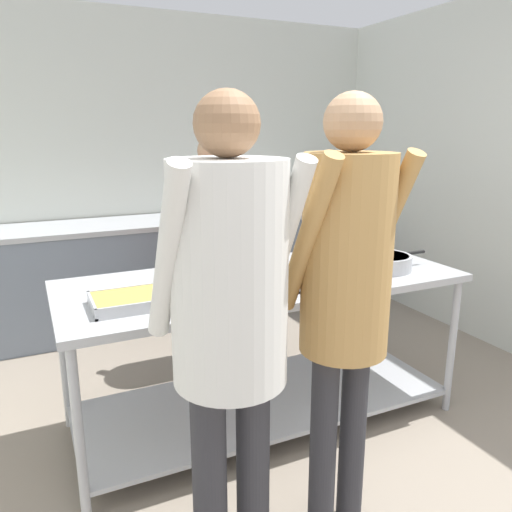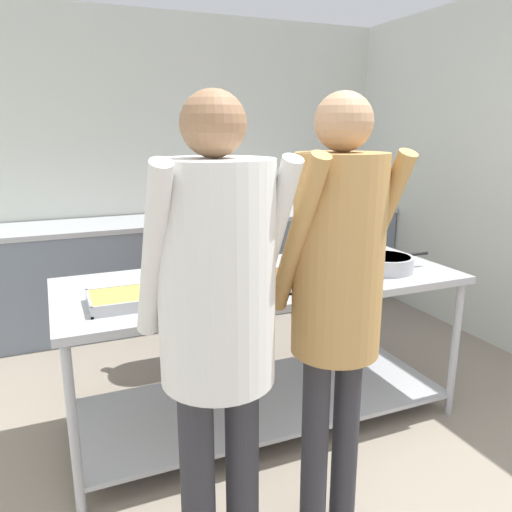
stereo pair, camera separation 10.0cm
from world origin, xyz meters
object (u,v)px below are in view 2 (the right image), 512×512
object	(u,v)px
broccoli_bowl	(319,266)
cook_behind_counter	(218,228)
serving_tray_vegetables	(132,299)
guest_serving_right	(217,302)
sauce_pan	(386,263)
guest_serving_left	(337,278)
water_bottle	(209,203)
plate_stack	(197,278)
serving_tray_roast	(275,282)

from	to	relation	value
broccoli_bowl	cook_behind_counter	world-z (taller)	cook_behind_counter
serving_tray_vegetables	guest_serving_right	bearing A→B (deg)	-77.32
sauce_pan	guest_serving_left	bearing A→B (deg)	-137.42
guest_serving_left	water_bottle	world-z (taller)	guest_serving_left
broccoli_bowl	cook_behind_counter	size ratio (longest dim) A/B	0.13
guest_serving_left	water_bottle	distance (m)	2.70
plate_stack	broccoli_bowl	bearing A→B (deg)	-3.01
guest_serving_right	serving_tray_vegetables	bearing A→B (deg)	102.68
serving_tray_vegetables	guest_serving_left	size ratio (longest dim) A/B	0.22
plate_stack	serving_tray_roast	bearing A→B (deg)	-26.73
guest_serving_left	guest_serving_right	xyz separation A→B (m)	(-0.49, -0.03, -0.02)
serving_tray_roast	sauce_pan	distance (m)	0.71
plate_stack	guest_serving_right	world-z (taller)	guest_serving_right
plate_stack	cook_behind_counter	xyz separation A→B (m)	(0.40, 0.82, 0.09)
guest_serving_left	plate_stack	bearing A→B (deg)	108.13
sauce_pan	cook_behind_counter	xyz separation A→B (m)	(-0.69, 0.99, 0.08)
plate_stack	guest_serving_right	bearing A→B (deg)	-101.83
plate_stack	cook_behind_counter	bearing A→B (deg)	64.15
plate_stack	guest_serving_left	xyz separation A→B (m)	(0.29, -0.90, 0.22)
broccoli_bowl	sauce_pan	xyz separation A→B (m)	(0.37, -0.13, 0.01)
serving_tray_roast	plate_stack	bearing A→B (deg)	153.27
serving_tray_vegetables	broccoli_bowl	distance (m)	1.09
broccoli_bowl	water_bottle	size ratio (longest dim) A/B	0.82
plate_stack	cook_behind_counter	world-z (taller)	cook_behind_counter
broccoli_bowl	guest_serving_left	xyz separation A→B (m)	(-0.42, -0.86, 0.22)
plate_stack	sauce_pan	bearing A→B (deg)	-8.87
serving_tray_roast	broccoli_bowl	size ratio (longest dim) A/B	1.89
serving_tray_vegetables	water_bottle	distance (m)	2.19
guest_serving_left	water_bottle	bearing A→B (deg)	82.67
serving_tray_roast	guest_serving_right	world-z (taller)	guest_serving_right
sauce_pan	guest_serving_right	size ratio (longest dim) A/B	0.25
broccoli_bowl	guest_serving_left	bearing A→B (deg)	-116.24
cook_behind_counter	serving_tray_roast	bearing A→B (deg)	-91.64
broccoli_bowl	sauce_pan	size ratio (longest dim) A/B	0.48
plate_stack	water_bottle	bearing A→B (deg)	70.27
water_bottle	sauce_pan	bearing A→B (deg)	-77.07
serving_tray_roast	cook_behind_counter	bearing A→B (deg)	88.36
water_bottle	guest_serving_right	bearing A→B (deg)	-107.10
serving_tray_vegetables	guest_serving_right	size ratio (longest dim) A/B	0.22
guest_serving_left	cook_behind_counter	size ratio (longest dim) A/B	1.10
broccoli_bowl	sauce_pan	bearing A→B (deg)	-19.66
plate_stack	broccoli_bowl	distance (m)	0.72
serving_tray_vegetables	guest_serving_left	xyz separation A→B (m)	(0.66, -0.73, 0.23)
plate_stack	guest_serving_right	distance (m)	0.96
serving_tray_roast	guest_serving_right	bearing A→B (deg)	-127.39
serving_tray_vegetables	guest_serving_right	world-z (taller)	guest_serving_right
serving_tray_vegetables	cook_behind_counter	xyz separation A→B (m)	(0.76, 0.99, 0.10)
guest_serving_right	cook_behind_counter	bearing A→B (deg)	71.27
sauce_pan	cook_behind_counter	distance (m)	1.21
serving_tray_roast	cook_behind_counter	size ratio (longest dim) A/B	0.25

